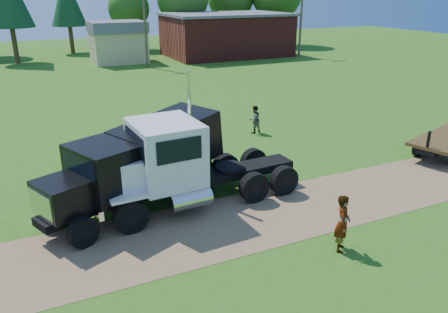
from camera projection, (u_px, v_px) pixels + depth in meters
name	position (u px, v px, depth m)	size (l,w,h in m)	color
ground	(245.00, 220.00, 16.43)	(140.00, 140.00, 0.00)	#335B13
dirt_track	(245.00, 220.00, 16.43)	(120.00, 4.20, 0.01)	brown
white_semi_tractor	(169.00, 165.00, 16.86)	(8.76, 3.38, 5.23)	black
black_dump_truck	(140.00, 161.00, 17.05)	(7.89, 5.14, 3.41)	black
orange_pickup	(122.00, 154.00, 21.01)	(2.32, 5.04, 1.40)	#C97009
spectator_a	(343.00, 223.00, 14.25)	(0.72, 0.48, 1.99)	#999999
spectator_b	(254.00, 119.00, 26.14)	(0.81, 0.63, 1.67)	#999999
brick_building	(226.00, 34.00, 56.41)	(15.40, 10.40, 5.30)	maroon
tan_shed	(118.00, 41.00, 51.00)	(6.20, 5.40, 4.70)	#CBB87F
utility_poles	(145.00, 23.00, 46.73)	(42.20, 0.28, 9.00)	#4A4029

